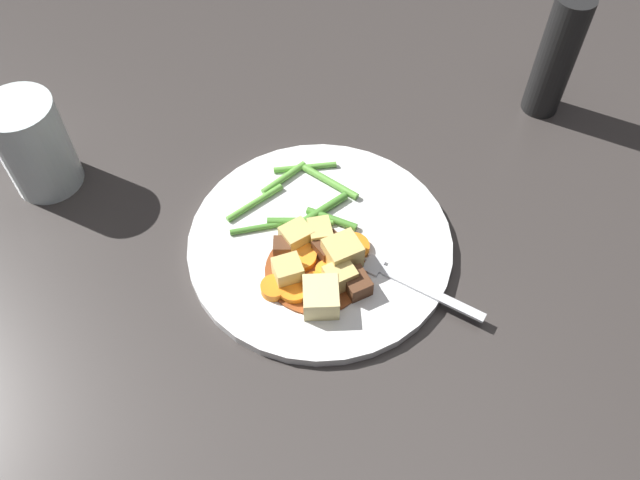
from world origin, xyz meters
The scene contains 31 objects.
ground_plane centered at (0.00, 0.00, 0.00)m, with size 3.00×3.00×0.00m, color #383330.
dinner_plate centered at (0.00, 0.00, 0.01)m, with size 0.28×0.28×0.01m, color white.
stew_sauce centered at (0.04, -0.01, 0.01)m, with size 0.11×0.11×0.00m, color brown.
carrot_slice_0 centered at (0.04, 0.00, 0.02)m, with size 0.02×0.02×0.01m, color orange.
carrot_slice_1 centered at (-0.01, -0.01, 0.02)m, with size 0.02×0.02×0.01m, color orange.
carrot_slice_2 centered at (0.06, -0.06, 0.02)m, with size 0.03×0.03×0.01m, color orange.
carrot_slice_3 centered at (0.02, -0.03, 0.02)m, with size 0.04×0.04×0.01m, color orange.
carrot_slice_4 centered at (0.06, -0.02, 0.02)m, with size 0.03×0.03×0.01m, color orange.
carrot_slice_5 centered at (0.02, 0.03, 0.02)m, with size 0.04×0.04×0.01m, color orange.
carrot_slice_6 centered at (0.06, -0.04, 0.02)m, with size 0.03×0.03×0.01m, color orange.
potato_chunk_0 centered at (0.08, -0.01, 0.03)m, with size 0.04×0.04×0.03m, color #EAD68C.
potato_chunk_1 centered at (0.03, 0.02, 0.03)m, with size 0.03×0.03×0.03m, color #DBBC6B.
potato_chunk_2 centered at (0.00, 0.00, 0.02)m, with size 0.03×0.02×0.02m, color #DBBC6B.
potato_chunk_3 centered at (0.04, -0.04, 0.03)m, with size 0.03×0.03×0.03m, color #DBBC6B.
potato_chunk_4 centered at (0.00, -0.03, 0.02)m, with size 0.03×0.03×0.02m, color #DBBC6B.
potato_chunk_5 centered at (0.06, 0.01, 0.03)m, with size 0.02×0.03×0.03m, color #DBBC6B.
meat_chunk_0 centered at (0.07, 0.03, 0.02)m, with size 0.02×0.03×0.02m, color #56331E.
meat_chunk_1 centered at (0.02, 0.01, 0.02)m, with size 0.02×0.03×0.02m, color #4C2B19.
meat_chunk_2 centered at (0.01, -0.04, 0.02)m, with size 0.02×0.02×0.02m, color #56331E.
green_bean_0 centered at (-0.09, -0.03, 0.02)m, with size 0.01×0.01×0.06m, color #66AD42.
green_bean_1 centered at (-0.10, 0.00, 0.02)m, with size 0.01×0.01×0.07m, color #66AD42.
green_bean_2 centered at (-0.03, -0.03, 0.02)m, with size 0.01×0.01×0.06m, color #4C8E33.
green_bean_3 centered at (-0.02, -0.01, 0.02)m, with size 0.01×0.01×0.06m, color #66AD42.
green_bean_4 centered at (-0.08, 0.02, 0.02)m, with size 0.01×0.01×0.07m, color #66AD42.
green_bean_5 centered at (-0.06, -0.06, 0.02)m, with size 0.01×0.01×0.07m, color #66AD42.
green_bean_6 centered at (-0.03, -0.05, 0.02)m, with size 0.01×0.01×0.08m, color #4C8E33.
green_bean_7 centered at (-0.02, 0.02, 0.02)m, with size 0.01×0.01×0.06m, color #4C8E33.
green_bean_8 centered at (-0.04, 0.01, 0.02)m, with size 0.01×0.01×0.07m, color #4C8E33.
fork centered at (0.06, 0.07, 0.01)m, with size 0.13×0.14×0.00m.
water_glass centered at (-0.15, -0.30, 0.06)m, with size 0.08×0.08×0.12m, color silver.
pepper_mill centered at (-0.17, 0.31, 0.08)m, with size 0.05×0.05×0.16m, color black.
Camera 1 is at (0.41, -0.07, 0.58)m, focal length 36.96 mm.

